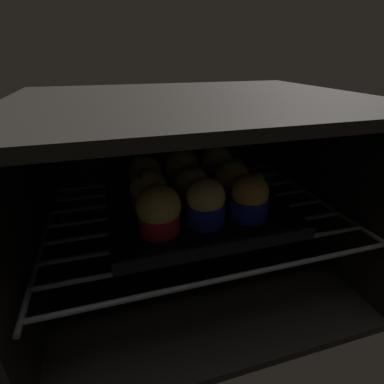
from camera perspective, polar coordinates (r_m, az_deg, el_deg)
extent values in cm
cube|color=black|center=(66.21, 0.40, -14.94)|extent=(59.00, 47.00, 1.50)
cube|color=black|center=(51.09, 0.52, 17.11)|extent=(59.00, 47.00, 1.50)
cube|color=black|center=(76.79, -4.59, 6.19)|extent=(59.00, 1.50, 34.00)
cube|color=black|center=(56.10, -28.98, -4.65)|extent=(1.50, 47.00, 34.00)
cube|color=black|center=(69.78, 23.65, 2.06)|extent=(1.50, 47.00, 34.00)
cylinder|color=#4C494C|center=(43.46, 8.13, -15.83)|extent=(54.00, 0.80, 0.80)
cylinder|color=#4C494C|center=(47.29, 5.39, -11.76)|extent=(54.00, 0.80, 0.80)
cylinder|color=#4C494C|center=(51.41, 3.14, -8.30)|extent=(54.00, 0.80, 0.80)
cylinder|color=#4C494C|center=(55.75, 1.26, -5.36)|extent=(54.00, 0.80, 0.80)
cylinder|color=#4C494C|center=(60.27, -0.32, -2.84)|extent=(54.00, 0.80, 0.80)
cylinder|color=#4C494C|center=(64.93, -1.68, -0.68)|extent=(54.00, 0.80, 0.80)
cylinder|color=#4C494C|center=(69.70, -2.85, 1.19)|extent=(54.00, 0.80, 0.80)
cylinder|color=#4C494C|center=(74.57, -3.87, 2.82)|extent=(54.00, 0.80, 0.80)
cylinder|color=#4C494C|center=(57.30, -26.57, -7.43)|extent=(0.80, 42.00, 0.80)
cylinder|color=#4C494C|center=(70.01, 22.07, -0.64)|extent=(0.80, 42.00, 0.80)
cube|color=black|center=(58.81, 0.00, -2.50)|extent=(32.46, 32.46, 1.20)
cube|color=black|center=(45.52, 5.84, -10.17)|extent=(32.46, 0.80, 1.00)
cube|color=black|center=(72.31, -3.62, 3.89)|extent=(32.46, 0.80, 1.00)
cube|color=black|center=(56.36, -15.64, -3.57)|extent=(0.80, 32.46, 1.00)
cube|color=black|center=(64.22, 13.66, 0.34)|extent=(0.80, 32.46, 1.00)
cylinder|color=red|center=(48.82, -6.34, -5.61)|extent=(6.71, 6.71, 3.72)
sphere|color=#DBBC60|center=(47.47, -6.50, -2.74)|extent=(7.29, 7.29, 7.29)
cylinder|color=#1928B7|center=(51.00, 2.79, -4.03)|extent=(6.71, 6.71, 3.72)
sphere|color=#E0CC7A|center=(49.55, 2.87, -0.88)|extent=(6.57, 6.57, 6.57)
sphere|color=#1E6023|center=(48.65, 2.06, 1.02)|extent=(2.48, 2.48, 2.48)
cylinder|color=#1928B7|center=(53.64, 10.83, -2.93)|extent=(6.71, 6.71, 3.72)
sphere|color=gold|center=(52.31, 11.09, -0.02)|extent=(6.52, 6.52, 6.52)
sphere|color=#28702D|center=(51.58, 12.44, 2.49)|extent=(2.37, 2.37, 2.37)
cylinder|color=red|center=(56.09, -8.22, -1.41)|extent=(6.71, 6.71, 3.72)
sphere|color=#DBBC60|center=(55.05, -8.37, 0.85)|extent=(6.91, 6.91, 6.91)
sphere|color=#19511E|center=(53.34, -9.49, 2.39)|extent=(2.11, 2.11, 2.11)
cylinder|color=red|center=(57.98, 0.17, -0.21)|extent=(6.71, 6.71, 3.72)
sphere|color=#DBBC60|center=(57.00, 0.17, 1.93)|extent=(6.47, 6.47, 6.47)
sphere|color=#19511E|center=(55.68, -0.01, 4.15)|extent=(2.36, 2.36, 2.36)
cylinder|color=#7A238C|center=(60.13, 7.49, 0.54)|extent=(6.71, 6.71, 3.72)
sphere|color=gold|center=(59.12, 7.62, 2.78)|extent=(6.95, 6.95, 6.95)
sphere|color=#19511E|center=(58.48, 8.57, 5.52)|extent=(2.49, 2.49, 2.49)
cylinder|color=#1928B7|center=(63.46, -8.85, 1.81)|extent=(6.71, 6.71, 3.72)
sphere|color=gold|center=(62.52, -9.00, 3.91)|extent=(6.87, 6.87, 6.87)
sphere|color=#28702D|center=(61.23, -10.30, 6.22)|extent=(2.14, 2.14, 2.14)
cylinder|color=red|center=(64.53, -2.09, 2.52)|extent=(6.71, 6.71, 3.72)
sphere|color=gold|center=(63.41, -2.14, 5.07)|extent=(7.36, 7.36, 7.36)
sphere|color=#1E6023|center=(63.01, -0.75, 7.65)|extent=(2.43, 2.43, 2.43)
cylinder|color=#1928B7|center=(67.50, 4.58, 3.50)|extent=(6.71, 6.71, 3.72)
sphere|color=#E0CC7A|center=(66.41, 4.67, 6.01)|extent=(7.02, 7.02, 7.02)
sphere|color=#1E6023|center=(65.51, 4.65, 8.40)|extent=(2.31, 2.31, 2.31)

